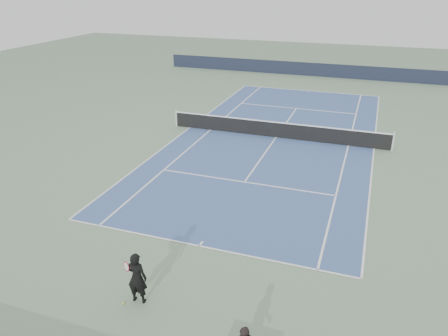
% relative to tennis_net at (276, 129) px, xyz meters
% --- Properties ---
extents(ground, '(80.00, 80.00, 0.00)m').
position_rel_tennis_net_xyz_m(ground, '(0.00, 0.00, -0.50)').
color(ground, slate).
extents(court_surface, '(10.97, 23.77, 0.01)m').
position_rel_tennis_net_xyz_m(court_surface, '(0.00, 0.00, -0.50)').
color(court_surface, '#3B568C').
rests_on(court_surface, ground).
extents(tennis_net, '(12.90, 0.10, 1.07)m').
position_rel_tennis_net_xyz_m(tennis_net, '(0.00, 0.00, 0.00)').
color(tennis_net, silver).
rests_on(tennis_net, ground).
extents(windscreen_far, '(30.00, 0.25, 1.20)m').
position_rel_tennis_net_xyz_m(windscreen_far, '(0.00, 17.88, 0.10)').
color(windscreen_far, black).
rests_on(windscreen_far, ground).
extents(tennis_player, '(0.78, 0.50, 1.64)m').
position_rel_tennis_net_xyz_m(tennis_player, '(-0.61, -15.06, 0.32)').
color(tennis_player, black).
rests_on(tennis_player, ground).
extents(tennis_ball, '(0.07, 0.07, 0.07)m').
position_rel_tennis_net_xyz_m(tennis_ball, '(-0.96, -15.35, -0.47)').
color(tennis_ball, '#CCDA2C').
rests_on(tennis_ball, ground).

